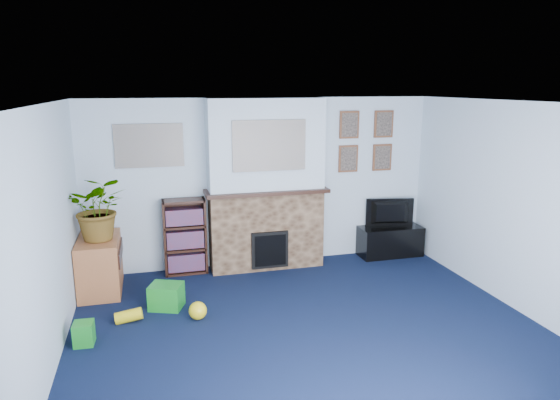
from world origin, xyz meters
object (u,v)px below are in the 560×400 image
object	(u,v)px
bookshelf	(185,238)
sideboard	(100,264)
television	(391,213)
tv_stand	(390,241)

from	to	relation	value
bookshelf	sideboard	distance (m)	1.16
television	sideboard	size ratio (longest dim) A/B	0.83
bookshelf	television	bearing A→B (deg)	-1.05
tv_stand	bookshelf	world-z (taller)	bookshelf
television	bookshelf	bearing A→B (deg)	10.06
tv_stand	sideboard	xyz separation A→B (m)	(-4.19, -0.29, 0.12)
tv_stand	sideboard	size ratio (longest dim) A/B	1.08
television	sideboard	world-z (taller)	television
television	bookshelf	distance (m)	3.10
television	sideboard	xyz separation A→B (m)	(-4.19, -0.31, -0.32)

